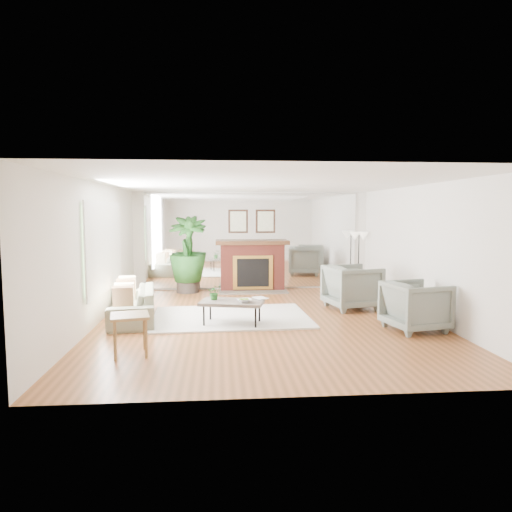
{
  "coord_description": "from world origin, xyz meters",
  "views": [
    {
      "loc": [
        -0.85,
        -8.18,
        1.98
      ],
      "look_at": [
        -0.13,
        0.6,
        1.13
      ],
      "focal_mm": 32.0,
      "sensor_mm": 36.0,
      "label": 1
    }
  ],
  "objects": [
    {
      "name": "wall_back",
      "position": [
        0.0,
        3.49,
        1.25
      ],
      "size": [
        6.0,
        0.02,
        2.5
      ],
      "primitive_type": "cube",
      "color": "white",
      "rests_on": "ground"
    },
    {
      "name": "fruit_bowl",
      "position": [
        -0.42,
        -0.44,
        0.46
      ],
      "size": [
        0.32,
        0.32,
        0.06
      ],
      "primitive_type": "imported",
      "rotation": [
        0.0,
        0.0,
        0.35
      ],
      "color": "olive",
      "rests_on": "coffee_table"
    },
    {
      "name": "wall_right",
      "position": [
        2.99,
        0.0,
        1.25
      ],
      "size": [
        0.02,
        7.0,
        2.5
      ],
      "primitive_type": "cube",
      "color": "white",
      "rests_on": "ground"
    },
    {
      "name": "potted_ficus",
      "position": [
        -1.62,
        3.1,
        1.01
      ],
      "size": [
        0.94,
        0.94,
        1.89
      ],
      "color": "#2A231E",
      "rests_on": "ground"
    },
    {
      "name": "armchair_back",
      "position": [
        1.88,
        0.89,
        0.45
      ],
      "size": [
        1.17,
        1.15,
        0.9
      ],
      "primitive_type": "imported",
      "rotation": [
        0.0,
        0.0,
        1.78
      ],
      "color": "slate",
      "rests_on": "ground"
    },
    {
      "name": "sofa",
      "position": [
        -2.45,
        0.27,
        0.29
      ],
      "size": [
        1.06,
        2.09,
        0.58
      ],
      "primitive_type": "imported",
      "rotation": [
        0.0,
        0.0,
        -1.43
      ],
      "color": "gray",
      "rests_on": "ground"
    },
    {
      "name": "fireplace",
      "position": [
        0.0,
        3.26,
        0.66
      ],
      "size": [
        1.85,
        0.83,
        2.05
      ],
      "color": "maroon",
      "rests_on": "ground"
    },
    {
      "name": "tabletop_plant",
      "position": [
        -0.93,
        -0.17,
        0.57
      ],
      "size": [
        0.27,
        0.25,
        0.27
      ],
      "primitive_type": "imported",
      "rotation": [
        0.0,
        0.0,
        0.18
      ],
      "color": "#265B21",
      "rests_on": "coffee_table"
    },
    {
      "name": "book",
      "position": [
        -0.2,
        -0.19,
        0.44
      ],
      "size": [
        0.3,
        0.33,
        0.02
      ],
      "primitive_type": "imported",
      "rotation": [
        0.0,
        0.0,
        0.46
      ],
      "color": "olive",
      "rests_on": "coffee_table"
    },
    {
      "name": "wall_left",
      "position": [
        -2.99,
        0.0,
        1.25
      ],
      "size": [
        0.02,
        7.0,
        2.5
      ],
      "primitive_type": "cube",
      "color": "white",
      "rests_on": "ground"
    },
    {
      "name": "armchair_front",
      "position": [
        2.44,
        -0.9,
        0.42
      ],
      "size": [
        1.07,
        1.05,
        0.83
      ],
      "primitive_type": "imported",
      "rotation": [
        0.0,
        0.0,
        1.77
      ],
      "color": "slate",
      "rests_on": "ground"
    },
    {
      "name": "floor_lamp",
      "position": [
        2.7,
        3.1,
        1.27
      ],
      "size": [
        0.48,
        0.27,
        1.48
      ],
      "color": "black",
      "rests_on": "ground"
    },
    {
      "name": "window_panel",
      "position": [
        -2.96,
        0.4,
        1.35
      ],
      "size": [
        0.04,
        2.4,
        1.5
      ],
      "primitive_type": "cube",
      "color": "#B2E09E",
      "rests_on": "wall_left"
    },
    {
      "name": "ground",
      "position": [
        0.0,
        0.0,
        0.0
      ],
      "size": [
        7.0,
        7.0,
        0.0
      ],
      "primitive_type": "plane",
      "color": "brown",
      "rests_on": "ground"
    },
    {
      "name": "side_table",
      "position": [
        -2.08,
        -1.88,
        0.48
      ],
      "size": [
        0.6,
        0.6,
        0.58
      ],
      "rotation": [
        0.0,
        0.0,
        0.21
      ],
      "color": "olive",
      "rests_on": "ground"
    },
    {
      "name": "mirror_panel",
      "position": [
        0.0,
        3.47,
        1.25
      ],
      "size": [
        5.4,
        0.04,
        2.4
      ],
      "primitive_type": "cube",
      "color": "silver",
      "rests_on": "wall_back"
    },
    {
      "name": "coffee_table",
      "position": [
        -0.62,
        -0.3,
        0.4
      ],
      "size": [
        1.2,
        0.87,
        0.43
      ],
      "rotation": [
        0.0,
        0.0,
        -0.23
      ],
      "color": "#675B51",
      "rests_on": "ground"
    },
    {
      "name": "area_rug",
      "position": [
        -0.63,
        0.26,
        0.02
      ],
      "size": [
        2.97,
        2.18,
        0.03
      ],
      "primitive_type": "cube",
      "rotation": [
        0.0,
        0.0,
        0.04
      ],
      "color": "silver",
      "rests_on": "ground"
    }
  ]
}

